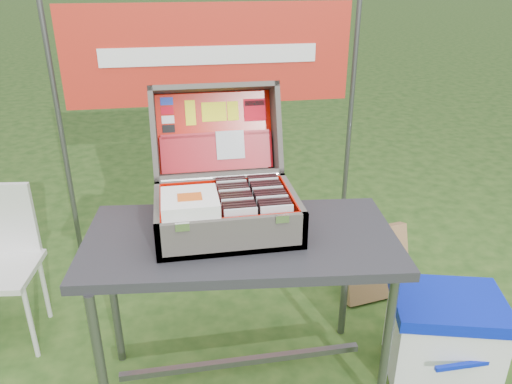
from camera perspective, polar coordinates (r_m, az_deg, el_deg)
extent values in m
plane|color=#204215|center=(2.47, -1.61, -20.54)|extent=(80.00, 80.00, 0.00)
cube|color=#27272B|center=(2.00, -1.76, -5.46)|extent=(1.30, 0.75, 0.04)
cylinder|color=#59595B|center=(2.04, -17.14, -19.55)|extent=(0.04, 0.04, 0.73)
cylinder|color=#59595B|center=(2.17, 14.77, -16.14)|extent=(0.04, 0.04, 0.73)
cylinder|color=#59595B|center=(2.42, -15.96, -11.44)|extent=(0.04, 0.04, 0.73)
cylinder|color=#59595B|center=(2.53, 10.24, -9.10)|extent=(0.04, 0.04, 0.73)
cube|color=#59595B|center=(2.38, -1.55, -18.78)|extent=(1.09, 0.03, 0.03)
cube|color=#5A554D|center=(2.02, -3.32, -4.15)|extent=(0.56, 0.40, 0.02)
cube|color=#5A554D|center=(1.83, -2.64, -5.18)|extent=(0.56, 0.02, 0.15)
cube|color=#5A554D|center=(2.16, -3.97, -0.29)|extent=(0.56, 0.02, 0.15)
cube|color=#5A554D|center=(1.98, -11.11, -3.10)|extent=(0.02, 0.40, 0.15)
cube|color=#5A554D|center=(2.04, 4.18, -1.93)|extent=(0.02, 0.40, 0.15)
cube|color=#ED1400|center=(2.01, -3.32, -3.80)|extent=(0.52, 0.36, 0.01)
cube|color=silver|center=(1.77, -8.42, -3.97)|extent=(0.05, 0.01, 0.03)
cube|color=silver|center=(1.81, 3.03, -3.07)|extent=(0.05, 0.01, 0.03)
cylinder|color=silver|center=(2.14, -4.06, 1.66)|extent=(0.50, 0.02, 0.02)
cube|color=#5A554D|center=(2.28, -4.71, 6.88)|extent=(0.56, 0.15, 0.39)
cube|color=#5A554D|center=(2.23, -4.90, 11.80)|extent=(0.56, 0.15, 0.07)
cube|color=#5A554D|center=(2.21, -4.26, 2.05)|extent=(0.56, 0.15, 0.07)
cube|color=#5A554D|center=(2.21, -11.59, 6.45)|extent=(0.02, 0.27, 0.43)
cube|color=#5A554D|center=(2.25, 2.30, 7.31)|extent=(0.02, 0.27, 0.43)
cube|color=#ED1400|center=(2.26, -4.69, 6.89)|extent=(0.51, 0.12, 0.33)
cube|color=#ED1400|center=(1.83, -2.70, -4.67)|extent=(0.52, 0.01, 0.13)
cube|color=#ED1400|center=(2.14, -3.93, -0.18)|extent=(0.52, 0.01, 0.13)
cube|color=#ED1400|center=(1.98, -10.73, -2.79)|extent=(0.01, 0.36, 0.13)
cube|color=#ED1400|center=(2.03, 3.81, -1.68)|extent=(0.01, 0.36, 0.13)
cube|color=#9F0C14|center=(2.24, -4.49, 4.54)|extent=(0.50, 0.08, 0.16)
cube|color=#9F0C14|center=(2.24, -4.61, 6.58)|extent=(0.49, 0.03, 0.03)
cube|color=silver|center=(2.23, -2.96, 5.40)|extent=(0.13, 0.05, 0.12)
cube|color=#1933B2|center=(2.26, -10.18, 10.17)|extent=(0.06, 0.01, 0.03)
cube|color=red|center=(2.25, -10.11, 9.16)|extent=(0.06, 0.01, 0.03)
cube|color=white|center=(2.25, -10.03, 8.15)|extent=(0.06, 0.01, 0.03)
cube|color=black|center=(2.25, -9.96, 7.13)|extent=(0.06, 0.01, 0.03)
cube|color=#F4F616|center=(2.25, -7.51, 8.96)|extent=(0.05, 0.04, 0.10)
cube|color=#F4F616|center=(2.26, -4.82, 9.13)|extent=(0.11, 0.03, 0.08)
cube|color=#F4F616|center=(2.27, -2.65, 9.25)|extent=(0.05, 0.03, 0.08)
cube|color=red|center=(2.28, -0.13, 9.37)|extent=(0.10, 0.04, 0.10)
cube|color=black|center=(2.29, -0.18, 10.12)|extent=(0.09, 0.01, 0.02)
cube|color=silver|center=(1.85, -1.72, -3.90)|extent=(0.12, 0.01, 0.14)
cube|color=black|center=(1.87, -1.82, -3.58)|extent=(0.12, 0.01, 0.14)
cube|color=black|center=(1.89, -1.92, -3.27)|extent=(0.12, 0.01, 0.14)
cube|color=black|center=(1.91, -2.01, -2.97)|extent=(0.12, 0.01, 0.14)
cube|color=silver|center=(1.93, -2.11, -2.67)|extent=(0.12, 0.01, 0.14)
cube|color=black|center=(1.95, -2.20, -2.38)|extent=(0.12, 0.01, 0.14)
cube|color=black|center=(1.97, -2.29, -2.10)|extent=(0.12, 0.01, 0.14)
cube|color=black|center=(1.99, -2.38, -1.82)|extent=(0.12, 0.01, 0.14)
cube|color=silver|center=(2.01, -2.46, -1.55)|extent=(0.12, 0.01, 0.14)
cube|color=black|center=(2.02, -2.55, -1.28)|extent=(0.12, 0.01, 0.14)
cube|color=black|center=(2.04, -2.63, -1.01)|extent=(0.12, 0.01, 0.14)
cube|color=black|center=(2.06, -2.71, -0.76)|extent=(0.12, 0.01, 0.14)
cube|color=silver|center=(2.08, -2.79, -0.50)|extent=(0.12, 0.01, 0.14)
cube|color=black|center=(2.10, -2.87, -0.25)|extent=(0.12, 0.01, 0.14)
cube|color=black|center=(2.12, -2.95, -0.01)|extent=(0.12, 0.01, 0.14)
cube|color=silver|center=(1.87, 2.38, -3.56)|extent=(0.12, 0.01, 0.14)
cube|color=black|center=(1.89, 2.24, -3.25)|extent=(0.12, 0.01, 0.14)
cube|color=black|center=(1.91, 2.10, -2.95)|extent=(0.12, 0.01, 0.14)
cube|color=black|center=(1.93, 1.97, -2.65)|extent=(0.12, 0.01, 0.14)
cube|color=silver|center=(1.95, 1.83, -2.36)|extent=(0.12, 0.01, 0.14)
cube|color=black|center=(1.97, 1.70, -2.08)|extent=(0.12, 0.01, 0.14)
cube|color=black|center=(1.99, 1.58, -1.80)|extent=(0.12, 0.01, 0.14)
cube|color=black|center=(2.01, 1.45, -1.52)|extent=(0.12, 0.01, 0.14)
cube|color=silver|center=(2.02, 1.33, -1.26)|extent=(0.12, 0.01, 0.14)
cube|color=black|center=(2.04, 1.21, -0.99)|extent=(0.12, 0.01, 0.14)
cube|color=black|center=(2.06, 1.09, -0.73)|extent=(0.12, 0.01, 0.14)
cube|color=black|center=(2.08, 0.97, -0.48)|extent=(0.12, 0.01, 0.14)
cube|color=silver|center=(2.10, 0.86, -0.23)|extent=(0.12, 0.01, 0.14)
cube|color=black|center=(2.12, 0.75, 0.01)|extent=(0.12, 0.01, 0.14)
cube|color=black|center=(2.14, 0.64, 0.25)|extent=(0.12, 0.01, 0.14)
cube|color=white|center=(1.88, -7.53, -1.77)|extent=(0.21, 0.21, 0.00)
cube|color=white|center=(1.88, -7.54, -1.64)|extent=(0.21, 0.21, 0.00)
cube|color=white|center=(1.88, -7.55, -1.50)|extent=(0.21, 0.21, 0.00)
cube|color=white|center=(1.87, -7.56, -1.36)|extent=(0.21, 0.21, 0.00)
cube|color=white|center=(1.87, -7.56, -1.22)|extent=(0.21, 0.21, 0.00)
cube|color=white|center=(1.87, -7.57, -1.09)|extent=(0.21, 0.21, 0.00)
cube|color=white|center=(1.87, -7.58, -0.95)|extent=(0.21, 0.21, 0.00)
cube|color=white|center=(1.87, -7.59, -0.81)|extent=(0.21, 0.21, 0.00)
cube|color=white|center=(1.86, -7.60, -0.67)|extent=(0.21, 0.21, 0.00)
cube|color=white|center=(1.86, -7.61, -0.53)|extent=(0.21, 0.21, 0.00)
cube|color=#D85919|center=(1.85, -7.60, -0.55)|extent=(0.09, 0.07, 0.00)
cube|color=white|center=(2.52, 20.47, -15.76)|extent=(0.53, 0.45, 0.37)
cube|color=#071DB9|center=(2.40, 21.21, -11.85)|extent=(0.56, 0.48, 0.06)
cube|color=#071DB9|center=(2.37, 22.99, -17.72)|extent=(0.29, 0.02, 0.02)
cylinder|color=silver|center=(2.67, -24.36, -13.43)|extent=(0.02, 0.02, 0.41)
cylinder|color=silver|center=(2.92, -23.07, -9.79)|extent=(0.02, 0.02, 0.41)
cylinder|color=silver|center=(2.75, -24.32, -2.74)|extent=(0.02, 0.02, 0.38)
cube|color=#966A4D|center=(2.94, 13.53, -7.95)|extent=(0.42, 0.25, 0.42)
cylinder|color=#59595B|center=(3.04, -21.22, 5.52)|extent=(0.03, 0.03, 1.70)
cylinder|color=#59595B|center=(3.17, 10.65, 7.52)|extent=(0.03, 0.03, 1.70)
cube|color=#B52416|center=(2.87, -5.28, 15.33)|extent=(1.60, 0.02, 0.55)
cube|color=white|center=(2.86, -5.26, 15.30)|extent=(1.20, 0.00, 0.10)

